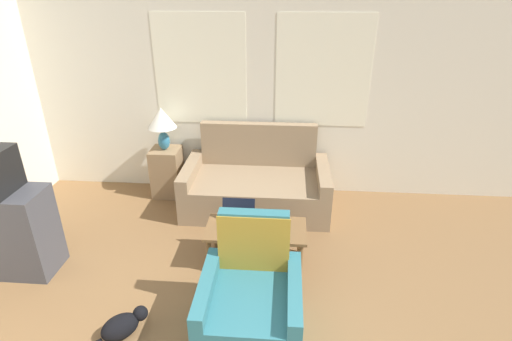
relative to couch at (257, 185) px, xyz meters
name	(u,v)px	position (x,y,z in m)	size (l,w,h in m)	color
wall_back	(268,91)	(0.10, 0.47, 1.04)	(6.81, 0.06, 2.60)	silver
couch	(257,185)	(0.00, 0.00, 0.00)	(1.70, 0.94, 0.94)	#937A5B
armchair	(251,306)	(0.11, -2.00, 0.01)	(0.74, 0.77, 0.95)	#2D6B75
tv_dresser	(0,231)	(-2.27, -1.39, 0.15)	(0.95, 0.44, 0.84)	#424247
side_table	(167,172)	(-1.16, 0.19, 0.04)	(0.36, 0.36, 0.62)	#937551
table_lamp	(162,121)	(-1.16, 0.19, 0.72)	(0.35, 0.35, 0.53)	teal
coffee_table	(256,232)	(0.08, -1.11, 0.08)	(0.95, 0.46, 0.39)	brown
laptop	(238,219)	(-0.10, -1.06, 0.18)	(0.31, 0.27, 0.22)	black
cup_navy	(282,222)	(0.32, -1.05, 0.17)	(0.07, 0.07, 0.08)	teal
snack_bowl	(270,228)	(0.21, -1.16, 0.16)	(0.17, 0.17, 0.07)	#191E4C
cat_black	(122,326)	(-0.88, -2.10, -0.17)	(0.43, 0.40, 0.19)	black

